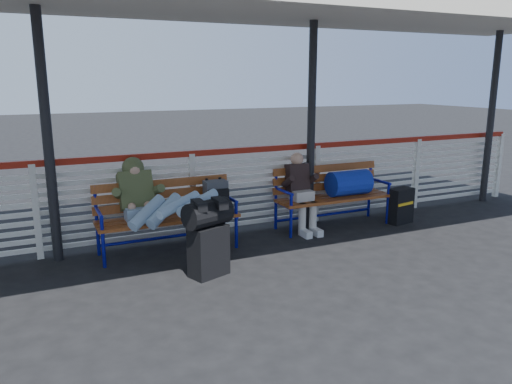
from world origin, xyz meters
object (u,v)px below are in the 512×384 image
luggage_stack (208,235)px  suitcase_side (400,206)px  bench_left (179,206)px  traveler_man (162,204)px  companion_person (301,191)px  bench_right (341,186)px

luggage_stack → suitcase_side: bearing=-7.3°
bench_left → traveler_man: bearing=-131.7°
bench_left → suitcase_side: (3.44, -0.27, -0.31)m
luggage_stack → companion_person: size_ratio=0.77×
traveler_man → companion_person: size_ratio=1.43×
bench_left → traveler_man: (-0.31, -0.35, 0.14)m
companion_person → suitcase_side: bearing=-10.5°
bench_right → suitcase_side: size_ratio=3.27×
traveler_man → companion_person: 2.19m
bench_right → companion_person: (-0.69, 0.00, -0.02)m
bench_right → companion_person: 0.69m
bench_right → traveler_man: size_ratio=1.10×
bench_left → companion_person: 1.84m
companion_person → suitcase_side: (1.60, -0.30, -0.32)m
bench_left → bench_right: bearing=0.6°
bench_left → traveler_man: size_ratio=1.10×
traveler_man → companion_person: bearing=10.0°
luggage_stack → bench_left: 1.04m
companion_person → luggage_stack: bearing=-149.5°
companion_person → suitcase_side: 1.66m
suitcase_side → bench_left: bearing=164.9°
bench_left → bench_right: (2.54, 0.03, 0.03)m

